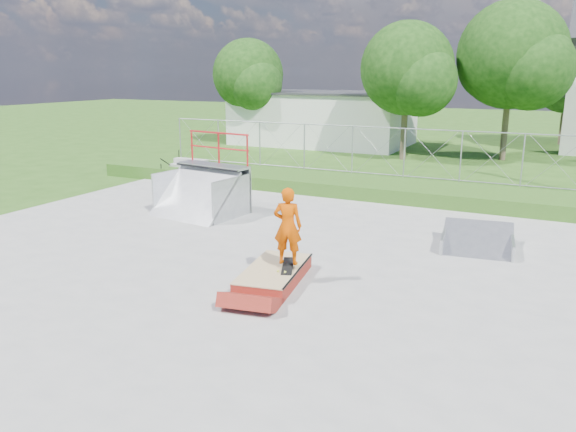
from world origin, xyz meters
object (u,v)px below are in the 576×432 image
at_px(quarter_pipe, 198,176).
at_px(skater, 288,229).
at_px(flat_bank_ramp, 477,240).
at_px(grind_box, 274,275).

relative_size(quarter_pipe, skater, 1.54).
bearing_deg(flat_bank_ramp, grind_box, -136.47).
bearing_deg(grind_box, skater, 6.12).
xyz_separation_m(flat_bank_ramp, skater, (-3.19, -4.09, 0.91)).
distance_m(grind_box, skater, 1.05).
distance_m(quarter_pipe, flat_bank_ramp, 8.19).
bearing_deg(skater, flat_bank_ramp, -142.35).
height_order(grind_box, quarter_pipe, quarter_pipe).
relative_size(grind_box, skater, 1.48).
bearing_deg(grind_box, quarter_pipe, 129.85).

